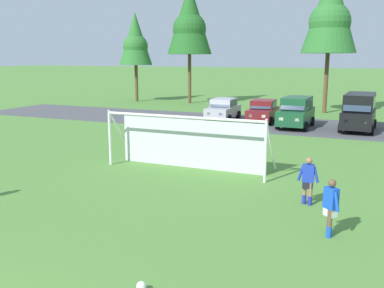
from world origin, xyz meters
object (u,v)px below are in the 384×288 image
player_striker_near (308,181)px  player_midfield_center (330,208)px  parked_car_slot_left (263,111)px  parked_car_slot_center (359,111)px  soccer_goal (189,140)px  soccer_ball (141,286)px  parked_car_slot_center_left (296,112)px  parked_car_slot_far_left (223,109)px

player_striker_near → player_midfield_center: same height
player_striker_near → parked_car_slot_left: bearing=108.7°
parked_car_slot_left → parked_car_slot_center: bearing=-9.4°
soccer_goal → player_midfield_center: soccer_goal is taller
player_striker_near → parked_car_slot_left: parked_car_slot_left is taller
soccer_ball → player_midfield_center: size_ratio=0.13×
soccer_ball → parked_car_slot_center_left: parked_car_slot_center_left is taller
soccer_ball → parked_car_slot_center: bearing=82.3°
parked_car_slot_left → parked_car_slot_center_left: bearing=-28.2°
player_striker_near → parked_car_slot_far_left: bearing=117.5°
player_midfield_center → parked_car_slot_left: 21.58m
soccer_ball → parked_car_slot_left: parked_car_slot_left is taller
soccer_goal → player_striker_near: soccer_goal is taller
player_striker_near → player_midfield_center: 2.60m
soccer_ball → parked_car_slot_center_left: (-0.92, 23.54, 1.00)m
soccer_goal → parked_car_slot_center_left: bearing=80.4°
parked_car_slot_center_left → soccer_ball: bearing=-87.8°
soccer_ball → player_striker_near: size_ratio=0.13×
parked_car_slot_far_left → soccer_ball: bearing=-74.5°
soccer_ball → soccer_goal: (-3.23, 9.83, 1.18)m
parked_car_slot_far_left → parked_car_slot_center: (10.14, -1.02, 0.47)m
parked_car_slot_center → soccer_goal: bearing=-114.8°
soccer_goal → parked_car_slot_center: (6.48, 14.05, 0.05)m
soccer_ball → soccer_goal: 10.42m
parked_car_slot_left → parked_car_slot_center: size_ratio=0.88×
parked_car_slot_left → parked_car_slot_center_left: 3.16m
parked_car_slot_far_left → parked_car_slot_center_left: size_ratio=0.91×
parked_car_slot_far_left → parked_car_slot_center_left: bearing=-12.8°
player_striker_near → parked_car_slot_center_left: parked_car_slot_center_left is taller
soccer_ball → parked_car_slot_left: 25.31m
soccer_goal → player_striker_near: size_ratio=4.54×
parked_car_slot_left → parked_car_slot_center_left: (2.78, -1.49, 0.24)m
parked_car_slot_center → parked_car_slot_left: bearing=170.6°
parked_car_slot_center → player_midfield_center: bearing=-89.7°
soccer_goal → player_striker_near: 6.29m
player_midfield_center → player_striker_near: bearing=112.0°
soccer_ball → parked_car_slot_center_left: size_ratio=0.05×
soccer_ball → parked_car_slot_center: parked_car_slot_center is taller
player_midfield_center → soccer_ball: bearing=-125.9°
parked_car_slot_left → soccer_goal: bearing=-88.2°
parked_car_slot_left → player_striker_near: bearing=-71.3°
soccer_ball → parked_car_slot_left: bearing=98.4°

